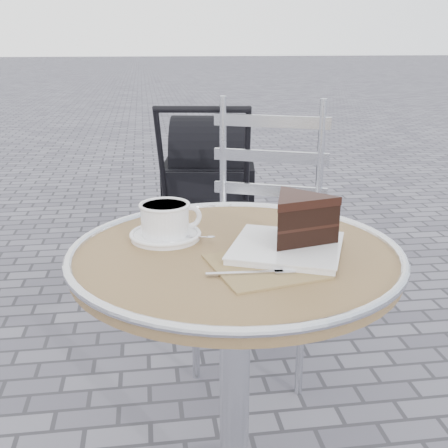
{
  "coord_description": "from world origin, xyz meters",
  "views": [
    {
      "loc": [
        -0.18,
        -1.11,
        1.16
      ],
      "look_at": [
        -0.02,
        0.04,
        0.78
      ],
      "focal_mm": 45.0,
      "sensor_mm": 36.0,
      "label": 1
    }
  ],
  "objects": [
    {
      "name": "cafe_table",
      "position": [
        0.0,
        0.0,
        0.57
      ],
      "size": [
        0.72,
        0.72,
        0.74
      ],
      "color": "silver",
      "rests_on": "ground"
    },
    {
      "name": "cappuccino_set",
      "position": [
        -0.14,
        0.1,
        0.77
      ],
      "size": [
        0.18,
        0.16,
        0.08
      ],
      "rotation": [
        0.0,
        0.0,
        0.19
      ],
      "color": "white",
      "rests_on": "cafe_table"
    },
    {
      "name": "cake_plate_set",
      "position": [
        0.13,
        -0.01,
        0.79
      ],
      "size": [
        0.35,
        0.34,
        0.12
      ],
      "rotation": [
        0.0,
        0.0,
        -0.4
      ],
      "color": "#8F724E",
      "rests_on": "cafe_table"
    },
    {
      "name": "bistro_chair",
      "position": [
        0.25,
        0.83,
        0.6
      ],
      "size": [
        0.57,
        0.57,
        0.96
      ],
      "rotation": [
        0.0,
        0.0,
        -0.4
      ],
      "color": "silver",
      "rests_on": "ground"
    },
    {
      "name": "baby_stroller",
      "position": [
        0.12,
        1.58,
        0.41
      ],
      "size": [
        0.53,
        0.94,
        0.92
      ],
      "rotation": [
        0.0,
        0.0,
        -0.16
      ],
      "color": "black",
      "rests_on": "ground"
    }
  ]
}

